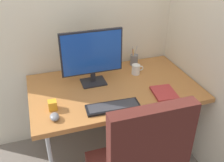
{
  "coord_description": "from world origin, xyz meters",
  "views": [
    {
      "loc": [
        -0.57,
        -1.67,
        1.78
      ],
      "look_at": [
        -0.04,
        -0.08,
        0.81
      ],
      "focal_mm": 41.04,
      "sensor_mm": 36.0,
      "label": 1
    }
  ],
  "objects_px": {
    "mouse": "(55,117)",
    "coffee_mug": "(136,69)",
    "pen_holder": "(134,60)",
    "desk_clamp_accessory": "(53,105)",
    "filing_cabinet": "(153,114)",
    "notebook": "(164,93)",
    "monitor": "(92,55)",
    "keyboard": "(113,107)"
  },
  "relations": [
    {
      "from": "monitor",
      "to": "notebook",
      "type": "bearing_deg",
      "value": -36.39
    },
    {
      "from": "coffee_mug",
      "to": "filing_cabinet",
      "type": "bearing_deg",
      "value": -16.78
    },
    {
      "from": "filing_cabinet",
      "to": "mouse",
      "type": "xyz_separation_m",
      "value": [
        -0.93,
        -0.36,
        0.47
      ]
    },
    {
      "from": "mouse",
      "to": "coffee_mug",
      "type": "relative_size",
      "value": 0.81
    },
    {
      "from": "mouse",
      "to": "notebook",
      "type": "height_order",
      "value": "mouse"
    },
    {
      "from": "keyboard",
      "to": "pen_holder",
      "type": "height_order",
      "value": "pen_holder"
    },
    {
      "from": "keyboard",
      "to": "pen_holder",
      "type": "relative_size",
      "value": 2.05
    },
    {
      "from": "notebook",
      "to": "coffee_mug",
      "type": "relative_size",
      "value": 1.95
    },
    {
      "from": "mouse",
      "to": "notebook",
      "type": "relative_size",
      "value": 0.41
    },
    {
      "from": "keyboard",
      "to": "desk_clamp_accessory",
      "type": "xyz_separation_m",
      "value": [
        -0.4,
        0.12,
        0.02
      ]
    },
    {
      "from": "filing_cabinet",
      "to": "coffee_mug",
      "type": "relative_size",
      "value": 5.04
    },
    {
      "from": "monitor",
      "to": "pen_holder",
      "type": "height_order",
      "value": "monitor"
    },
    {
      "from": "pen_holder",
      "to": "notebook",
      "type": "bearing_deg",
      "value": -87.12
    },
    {
      "from": "mouse",
      "to": "desk_clamp_accessory",
      "type": "bearing_deg",
      "value": 88.28
    },
    {
      "from": "filing_cabinet",
      "to": "pen_holder",
      "type": "height_order",
      "value": "pen_holder"
    },
    {
      "from": "mouse",
      "to": "pen_holder",
      "type": "relative_size",
      "value": 0.46
    },
    {
      "from": "notebook",
      "to": "desk_clamp_accessory",
      "type": "distance_m",
      "value": 0.84
    },
    {
      "from": "pen_holder",
      "to": "mouse",
      "type": "bearing_deg",
      "value": -144.02
    },
    {
      "from": "mouse",
      "to": "keyboard",
      "type": "bearing_deg",
      "value": -0.41
    },
    {
      "from": "pen_holder",
      "to": "notebook",
      "type": "xyz_separation_m",
      "value": [
        0.03,
        -0.54,
        -0.04
      ]
    },
    {
      "from": "pen_holder",
      "to": "notebook",
      "type": "height_order",
      "value": "pen_holder"
    },
    {
      "from": "monitor",
      "to": "keyboard",
      "type": "distance_m",
      "value": 0.46
    },
    {
      "from": "filing_cabinet",
      "to": "desk_clamp_accessory",
      "type": "distance_m",
      "value": 1.07
    },
    {
      "from": "notebook",
      "to": "coffee_mug",
      "type": "bearing_deg",
      "value": 108.2
    },
    {
      "from": "monitor",
      "to": "filing_cabinet",
      "type": "bearing_deg",
      "value": -3.09
    },
    {
      "from": "keyboard",
      "to": "coffee_mug",
      "type": "relative_size",
      "value": 3.66
    },
    {
      "from": "monitor",
      "to": "keyboard",
      "type": "xyz_separation_m",
      "value": [
        0.04,
        -0.39,
        -0.24
      ]
    },
    {
      "from": "mouse",
      "to": "coffee_mug",
      "type": "distance_m",
      "value": 0.86
    },
    {
      "from": "monitor",
      "to": "desk_clamp_accessory",
      "type": "distance_m",
      "value": 0.5
    },
    {
      "from": "notebook",
      "to": "pen_holder",
      "type": "bearing_deg",
      "value": 99.08
    },
    {
      "from": "mouse",
      "to": "notebook",
      "type": "bearing_deg",
      "value": 2.66
    },
    {
      "from": "monitor",
      "to": "pen_holder",
      "type": "distance_m",
      "value": 0.52
    },
    {
      "from": "filing_cabinet",
      "to": "pen_holder",
      "type": "xyz_separation_m",
      "value": [
        -0.13,
        0.22,
        0.5
      ]
    },
    {
      "from": "keyboard",
      "to": "coffee_mug",
      "type": "xyz_separation_m",
      "value": [
        0.35,
        0.41,
        0.03
      ]
    },
    {
      "from": "filing_cabinet",
      "to": "coffee_mug",
      "type": "xyz_separation_m",
      "value": [
        -0.18,
        0.05,
        0.49
      ]
    },
    {
      "from": "keyboard",
      "to": "mouse",
      "type": "relative_size",
      "value": 4.52
    },
    {
      "from": "keyboard",
      "to": "desk_clamp_accessory",
      "type": "distance_m",
      "value": 0.42
    },
    {
      "from": "pen_holder",
      "to": "desk_clamp_accessory",
      "type": "bearing_deg",
      "value": -149.83
    },
    {
      "from": "pen_holder",
      "to": "coffee_mug",
      "type": "height_order",
      "value": "pen_holder"
    },
    {
      "from": "monitor",
      "to": "coffee_mug",
      "type": "xyz_separation_m",
      "value": [
        0.39,
        0.02,
        -0.2
      ]
    },
    {
      "from": "pen_holder",
      "to": "desk_clamp_accessory",
      "type": "xyz_separation_m",
      "value": [
        -0.8,
        -0.47,
        -0.02
      ]
    },
    {
      "from": "mouse",
      "to": "notebook",
      "type": "distance_m",
      "value": 0.84
    }
  ]
}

